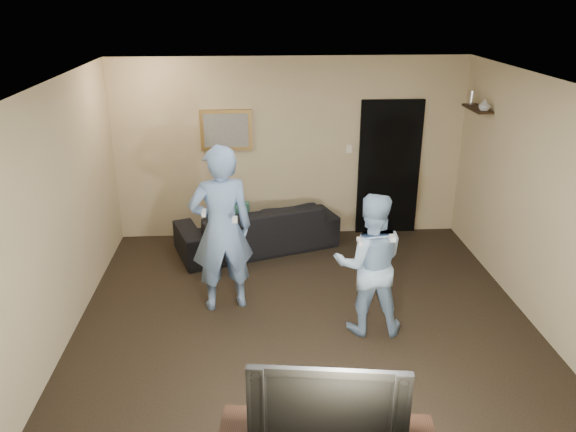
{
  "coord_description": "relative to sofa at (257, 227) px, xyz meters",
  "views": [
    {
      "loc": [
        -0.53,
        -5.3,
        3.39
      ],
      "look_at": [
        -0.17,
        0.3,
        1.15
      ],
      "focal_mm": 35.0,
      "sensor_mm": 36.0,
      "label": 1
    }
  ],
  "objects": [
    {
      "name": "ground",
      "position": [
        0.5,
        -1.98,
        -0.32
      ],
      "size": [
        5.0,
        5.0,
        0.0
      ],
      "primitive_type": "plane",
      "color": "black",
      "rests_on": "ground"
    },
    {
      "name": "ceiling",
      "position": [
        0.5,
        -1.98,
        2.28
      ],
      "size": [
        5.0,
        5.0,
        0.04
      ],
      "primitive_type": "cube",
      "color": "silver",
      "rests_on": "wall_back"
    },
    {
      "name": "wall_back",
      "position": [
        0.5,
        0.52,
        0.98
      ],
      "size": [
        5.0,
        0.04,
        2.6
      ],
      "primitive_type": "cube",
      "color": "tan",
      "rests_on": "ground"
    },
    {
      "name": "wall_front",
      "position": [
        0.5,
        -4.48,
        0.98
      ],
      "size": [
        5.0,
        0.04,
        2.6
      ],
      "primitive_type": "cube",
      "color": "tan",
      "rests_on": "ground"
    },
    {
      "name": "wall_left",
      "position": [
        -2.0,
        -1.98,
        0.98
      ],
      "size": [
        0.04,
        5.0,
        2.6
      ],
      "primitive_type": "cube",
      "color": "tan",
      "rests_on": "ground"
    },
    {
      "name": "wall_right",
      "position": [
        3.0,
        -1.98,
        0.98
      ],
      "size": [
        0.04,
        5.0,
        2.6
      ],
      "primitive_type": "cube",
      "color": "tan",
      "rests_on": "ground"
    },
    {
      "name": "sofa",
      "position": [
        0.0,
        0.0,
        0.0
      ],
      "size": [
        2.36,
        1.53,
        0.64
      ],
      "primitive_type": "imported",
      "rotation": [
        0.0,
        0.0,
        3.47
      ],
      "color": "black",
      "rests_on": "ground"
    },
    {
      "name": "throw_pillow",
      "position": [
        -0.32,
        0.0,
        0.16
      ],
      "size": [
        0.43,
        0.16,
        0.43
      ],
      "primitive_type": "cube",
      "rotation": [
        0.0,
        0.0,
        -0.06
      ],
      "color": "#17463C",
      "rests_on": "sofa"
    },
    {
      "name": "painting_frame",
      "position": [
        -0.4,
        0.49,
        1.28
      ],
      "size": [
        0.72,
        0.05,
        0.57
      ],
      "primitive_type": "cube",
      "color": "olive",
      "rests_on": "wall_back"
    },
    {
      "name": "painting_canvas",
      "position": [
        -0.4,
        0.46,
        1.28
      ],
      "size": [
        0.62,
        0.01,
        0.47
      ],
      "primitive_type": "cube",
      "color": "slate",
      "rests_on": "painting_frame"
    },
    {
      "name": "doorway",
      "position": [
        1.95,
        0.49,
        0.68
      ],
      "size": [
        0.9,
        0.06,
        2.0
      ],
      "primitive_type": "cube",
      "color": "black",
      "rests_on": "ground"
    },
    {
      "name": "light_switch",
      "position": [
        1.35,
        0.49,
        0.98
      ],
      "size": [
        0.08,
        0.02,
        0.12
      ],
      "primitive_type": "cube",
      "color": "silver",
      "rests_on": "wall_back"
    },
    {
      "name": "wall_shelf",
      "position": [
        2.89,
        -0.18,
        1.67
      ],
      "size": [
        0.2,
        0.6,
        0.03
      ],
      "primitive_type": "cube",
      "color": "black",
      "rests_on": "wall_right"
    },
    {
      "name": "shelf_vase",
      "position": [
        2.89,
        -0.4,
        1.76
      ],
      "size": [
        0.16,
        0.16,
        0.15
      ],
      "primitive_type": "imported",
      "rotation": [
        0.0,
        0.0,
        -0.12
      ],
      "color": "#B0B0B5",
      "rests_on": "wall_shelf"
    },
    {
      "name": "shelf_figurine",
      "position": [
        2.89,
        0.04,
        1.77
      ],
      "size": [
        0.06,
        0.06,
        0.18
      ],
      "primitive_type": "cylinder",
      "color": "silver",
      "rests_on": "wall_shelf"
    },
    {
      "name": "television",
      "position": [
        0.44,
        -4.23,
        0.51
      ],
      "size": [
        1.09,
        0.29,
        0.62
      ],
      "primitive_type": "imported",
      "rotation": [
        0.0,
        0.0,
        -0.14
      ],
      "color": "black",
      "rests_on": "tv_console"
    },
    {
      "name": "wii_player_left",
      "position": [
        -0.4,
        -1.56,
        0.64
      ],
      "size": [
        0.78,
        0.6,
        1.92
      ],
      "color": "#7294C7",
      "rests_on": "ground"
    },
    {
      "name": "wii_player_right",
      "position": [
        1.15,
        -2.14,
        0.45
      ],
      "size": [
        0.8,
        0.64,
        1.55
      ],
      "color": "#96B7DB",
      "rests_on": "ground"
    }
  ]
}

